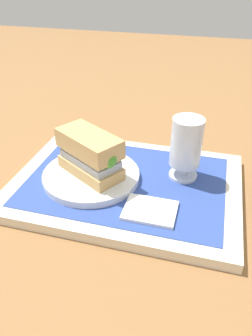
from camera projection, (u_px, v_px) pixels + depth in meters
The scene contains 7 objects.
ground_plane at pixel (126, 189), 0.67m from camera, with size 3.00×3.00×0.00m, color olive.
tray at pixel (126, 185), 0.66m from camera, with size 0.44×0.32×0.02m, color beige.
placemat at pixel (126, 181), 0.66m from camera, with size 0.38×0.27×0.00m, color #2D4793.
plate at pixel (91, 175), 0.66m from camera, with size 0.19×0.19×0.01m, color white.
sandwich at pixel (91, 154), 0.63m from camera, with size 0.14×0.12×0.08m.
beer_glass at pixel (186, 145), 0.63m from camera, with size 0.06×0.06×0.12m.
napkin_folded at pixel (150, 210), 0.58m from camera, with size 0.09×0.07×0.01m, color white.
Camera 1 is at (0.14, -0.52, 0.40)m, focal length 35.75 mm.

